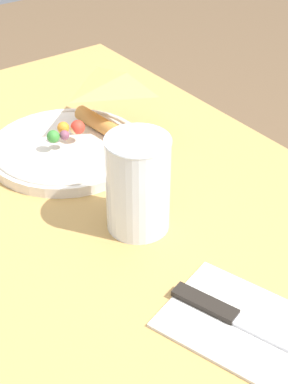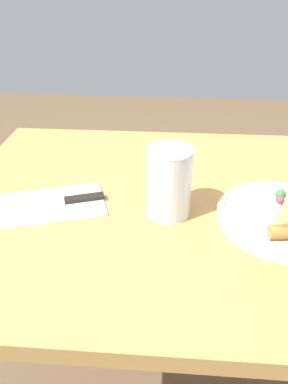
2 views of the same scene
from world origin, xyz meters
name	(u,v)px [view 1 (image 1 of 2)]	position (x,y,z in m)	size (l,w,h in m)	color
dining_table	(89,280)	(0.00, 0.00, 0.60)	(0.98, 0.68, 0.72)	tan
plate_pizza	(69,145)	(-0.14, 0.06, 0.74)	(0.24, 0.24, 0.05)	silver
milk_glass	(138,185)	(0.06, 0.04, 0.79)	(0.08, 0.08, 0.13)	white
napkin_folded	(256,332)	(0.28, 0.04, 0.72)	(0.22, 0.17, 0.00)	white
butter_knife	(247,324)	(0.27, 0.03, 0.73)	(0.20, 0.08, 0.01)	black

